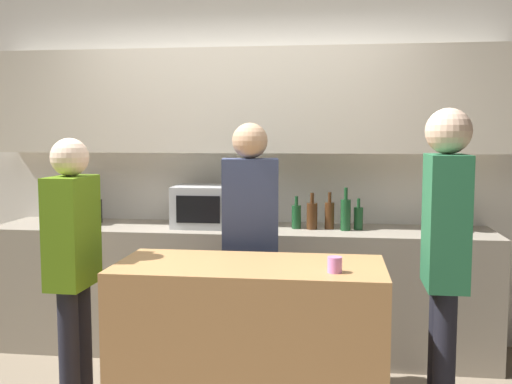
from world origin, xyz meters
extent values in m
cube|color=silver|center=(0.00, 1.74, 1.35)|extent=(6.40, 0.08, 2.70)
cube|color=beige|center=(0.00, 1.54, 1.83)|extent=(3.74, 0.32, 0.75)
cube|color=gray|center=(0.00, 1.39, 0.46)|extent=(3.60, 0.62, 0.91)
cube|color=#B27F4C|center=(0.25, 0.18, 0.46)|extent=(1.40, 0.63, 0.92)
cube|color=#B7BABC|center=(-0.21, 1.41, 1.06)|extent=(0.52, 0.38, 0.30)
cube|color=black|center=(-0.26, 1.21, 1.06)|extent=(0.31, 0.01, 0.19)
cube|color=black|center=(-1.21, 1.41, 1.00)|extent=(0.26, 0.16, 0.18)
cube|color=black|center=(-1.26, 1.41, 1.09)|extent=(0.02, 0.11, 0.01)
cube|color=black|center=(-1.16, 1.41, 1.09)|extent=(0.02, 0.11, 0.01)
cylinder|color=silver|center=(1.51, 1.41, 0.96)|extent=(0.14, 0.14, 0.10)
cylinder|color=#38662D|center=(1.51, 1.41, 1.10)|extent=(0.01, 0.01, 0.18)
sphere|color=#3D7A38|center=(1.51, 1.41, 1.24)|extent=(0.13, 0.13, 0.13)
cylinder|color=#194723|center=(0.41, 1.40, 1.00)|extent=(0.07, 0.07, 0.17)
cylinder|color=#194723|center=(0.41, 1.40, 1.11)|extent=(0.02, 0.02, 0.07)
cylinder|color=#472814|center=(0.52, 1.38, 1.01)|extent=(0.08, 0.08, 0.19)
cylinder|color=#472814|center=(0.52, 1.38, 1.14)|extent=(0.03, 0.03, 0.07)
cylinder|color=#472814|center=(0.65, 1.41, 1.01)|extent=(0.07, 0.07, 0.19)
cylinder|color=#472814|center=(0.65, 1.41, 1.14)|extent=(0.02, 0.02, 0.07)
cylinder|color=#194723|center=(0.76, 1.36, 1.02)|extent=(0.07, 0.07, 0.22)
cylinder|color=#194723|center=(0.76, 1.36, 1.17)|extent=(0.02, 0.02, 0.08)
cylinder|color=#194723|center=(0.85, 1.41, 0.99)|extent=(0.06, 0.06, 0.16)
cylinder|color=#194723|center=(0.85, 1.41, 1.10)|extent=(0.02, 0.02, 0.06)
cylinder|color=#E685D4|center=(0.69, 0.04, 0.96)|extent=(0.07, 0.07, 0.08)
cylinder|color=black|center=(1.23, 0.09, 0.42)|extent=(0.11, 0.11, 0.83)
cylinder|color=black|center=(1.23, 0.25, 0.42)|extent=(0.11, 0.11, 0.83)
cube|color=#266841|center=(1.23, 0.17, 1.16)|extent=(0.19, 0.34, 0.66)
sphere|color=beige|center=(1.23, 0.17, 1.60)|extent=(0.23, 0.23, 0.23)
cylinder|color=black|center=(0.25, 0.77, 0.40)|extent=(0.11, 0.11, 0.80)
cylinder|color=black|center=(0.09, 0.74, 0.40)|extent=(0.11, 0.11, 0.80)
cube|color=#39436A|center=(0.17, 0.76, 1.12)|extent=(0.36, 0.24, 0.64)
sphere|color=tan|center=(0.17, 0.76, 1.55)|extent=(0.22, 0.22, 0.22)
cylinder|color=black|center=(-0.73, 0.28, 0.38)|extent=(0.11, 0.11, 0.76)
cylinder|color=black|center=(-0.73, 0.12, 0.38)|extent=(0.11, 0.11, 0.76)
cube|color=#557C15|center=(-0.73, 0.20, 1.06)|extent=(0.20, 0.34, 0.60)
sphere|color=beige|center=(-0.73, 0.20, 1.47)|extent=(0.21, 0.21, 0.21)
camera|label=1|loc=(0.68, -2.85, 1.60)|focal=42.00mm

